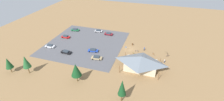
{
  "coord_description": "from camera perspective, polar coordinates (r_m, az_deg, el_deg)",
  "views": [
    {
      "loc": [
        -10.81,
        61.42,
        37.53
      ],
      "look_at": [
        6.99,
        5.49,
        1.2
      ],
      "focal_mm": 25.09,
      "sensor_mm": 36.0,
      "label": 1
    }
  ],
  "objects": [
    {
      "name": "pine_midwest",
      "position": [
        53.2,
        -13.04,
        -6.86
      ],
      "size": [
        3.48,
        3.48,
        7.37
      ],
      "color": "brown",
      "rests_on": "ground"
    },
    {
      "name": "bicycle_white_mid_cluster",
      "position": [
        63.62,
        18.86,
        -5.96
      ],
      "size": [
        1.52,
        1.08,
        0.83
      ],
      "color": "black",
      "rests_on": "ground"
    },
    {
      "name": "car_white_near_entry",
      "position": [
        78.85,
        -21.65,
        1.54
      ],
      "size": [
        4.42,
        1.87,
        1.47
      ],
      "color": "white",
      "rests_on": "parking_lot_asphalt"
    },
    {
      "name": "visitor_by_pavilion",
      "position": [
        66.52,
        18.6,
        -3.58
      ],
      "size": [
        0.4,
        0.37,
        1.67
      ],
      "color": "#2D3347",
      "rests_on": "ground"
    },
    {
      "name": "bicycle_green_near_porch",
      "position": [
        65.7,
        17.14,
        -4.33
      ],
      "size": [
        1.75,
        0.48,
        0.83
      ],
      "color": "black",
      "rests_on": "ground"
    },
    {
      "name": "lot_sign",
      "position": [
        70.76,
        5.08,
        0.93
      ],
      "size": [
        0.56,
        0.08,
        2.2
      ],
      "color": "#99999E",
      "rests_on": "ground"
    },
    {
      "name": "car_tan_by_curb",
      "position": [
        65.47,
        -5.61,
        -2.6
      ],
      "size": [
        4.62,
        2.34,
        1.41
      ],
      "color": "tan",
      "rests_on": "parking_lot_asphalt"
    },
    {
      "name": "car_maroon_inner_stall",
      "position": [
        85.03,
        -1.23,
        6.11
      ],
      "size": [
        4.45,
        1.93,
        1.36
      ],
      "color": "maroon",
      "rests_on": "parking_lot_asphalt"
    },
    {
      "name": "bike_pavilion",
      "position": [
        59.7,
        10.47,
        -4.07
      ],
      "size": [
        14.32,
        9.9,
        5.51
      ],
      "color": "beige",
      "rests_on": "ground"
    },
    {
      "name": "pine_center",
      "position": [
        67.53,
        -33.63,
        -3.83
      ],
      "size": [
        2.6,
        2.6,
        6.24
      ],
      "color": "brown",
      "rests_on": "ground"
    },
    {
      "name": "car_black_aisle_side",
      "position": [
        71.8,
        -16.38,
        -0.51
      ],
      "size": [
        4.63,
        1.9,
        1.36
      ],
      "color": "black",
      "rests_on": "parking_lot_asphalt"
    },
    {
      "name": "bicycle_purple_edge_south",
      "position": [
        71.07,
        19.67,
        -1.83
      ],
      "size": [
        1.19,
        1.35,
        0.88
      ],
      "color": "black",
      "rests_on": "ground"
    },
    {
      "name": "car_red_far_end",
      "position": [
        85.42,
        -16.54,
        4.86
      ],
      "size": [
        4.36,
        1.8,
        1.42
      ],
      "color": "red",
      "rests_on": "parking_lot_asphalt"
    },
    {
      "name": "trash_bin",
      "position": [
        76.02,
        7.46,
        2.27
      ],
      "size": [
        0.6,
        0.6,
        0.9
      ],
      "primitive_type": "cylinder",
      "color": "brown",
      "rests_on": "ground"
    },
    {
      "name": "visitor_at_bikes",
      "position": [
        72.34,
        11.67,
        0.68
      ],
      "size": [
        0.36,
        0.38,
        1.84
      ],
      "color": "#2D3347",
      "rests_on": "ground"
    },
    {
      "name": "pine_mideast",
      "position": [
        63.12,
        -28.95,
        -3.6
      ],
      "size": [
        2.8,
        2.8,
        7.5
      ],
      "color": "brown",
      "rests_on": "ground"
    },
    {
      "name": "car_green_second_row",
      "position": [
        92.34,
        -13.28,
        7.4
      ],
      "size": [
        4.61,
        2.3,
        1.37
      ],
      "color": "#1E6B3D",
      "rests_on": "parking_lot_asphalt"
    },
    {
      "name": "ground",
      "position": [
        72.79,
        6.57,
        0.49
      ],
      "size": [
        160.0,
        160.0,
        0.0
      ],
      "primitive_type": "plane",
      "color": "#937047",
      "rests_on": "ground"
    },
    {
      "name": "parking_lot_asphalt",
      "position": [
        78.29,
        -9.55,
        2.66
      ],
      "size": [
        36.23,
        35.96,
        0.05
      ],
      "primitive_type": "cube",
      "color": "#56565B",
      "rests_on": "ground"
    },
    {
      "name": "car_silver_end_stall",
      "position": [
        88.92,
        -4.96,
        7.17
      ],
      "size": [
        4.51,
        2.47,
        1.3
      ],
      "color": "#BCBCC1",
      "rests_on": "parking_lot_asphalt"
    },
    {
      "name": "car_blue_back_corner",
      "position": [
        70.58,
        -6.91,
        0.07
      ],
      "size": [
        4.67,
        2.37,
        1.37
      ],
      "color": "#1E42B2",
      "rests_on": "parking_lot_asphalt"
    },
    {
      "name": "bicycle_blue_lone_west",
      "position": [
        71.08,
        9.06,
        -0.19
      ],
      "size": [
        1.75,
        0.48,
        0.84
      ],
      "color": "black",
      "rests_on": "ground"
    },
    {
      "name": "bicycle_orange_by_bin",
      "position": [
        70.45,
        14.86,
        -1.27
      ],
      "size": [
        0.92,
        1.52,
        0.79
      ],
      "color": "black",
      "rests_on": "ground"
    },
    {
      "name": "bicycle_black_yard_center",
      "position": [
        72.86,
        19.36,
        -0.9
      ],
      "size": [
        1.07,
        1.48,
        0.86
      ],
      "color": "black",
      "rests_on": "ground"
    },
    {
      "name": "bicycle_yellow_back_row",
      "position": [
        69.18,
        7.92,
        -1.06
      ],
      "size": [
        1.21,
        1.33,
        0.85
      ],
      "color": "black",
      "rests_on": "ground"
    },
    {
      "name": "pine_east",
      "position": [
        45.48,
        3.7,
        -13.3
      ],
      "size": [
        2.47,
        2.47,
        8.06
      ],
      "color": "brown",
      "rests_on": "ground"
    }
  ]
}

